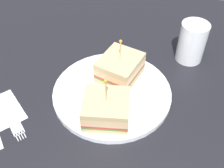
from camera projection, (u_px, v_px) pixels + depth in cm
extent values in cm
cube|color=black|center=(112.00, 97.00, 61.35)|extent=(101.53, 101.53, 2.00)
cylinder|color=white|center=(112.00, 92.00, 60.20)|extent=(25.96, 25.96, 1.23)
cube|color=tan|center=(106.00, 115.00, 54.15)|extent=(9.64, 10.15, 1.14)
cube|color=#478438|center=(106.00, 113.00, 53.61)|extent=(9.64, 10.15, 0.40)
cube|color=red|center=(106.00, 111.00, 53.29)|extent=(9.64, 10.15, 0.50)
cube|color=#E0B784|center=(106.00, 107.00, 52.46)|extent=(9.64, 10.15, 1.87)
cube|color=tan|center=(106.00, 102.00, 51.40)|extent=(9.64, 10.15, 1.14)
cylinder|color=tan|center=(106.00, 92.00, 49.39)|extent=(0.30, 0.30, 5.68)
sphere|color=orange|center=(106.00, 81.00, 47.38)|extent=(0.70, 0.70, 0.70)
cube|color=tan|center=(120.00, 74.00, 62.52)|extent=(11.18, 10.32, 1.41)
cube|color=#478438|center=(120.00, 71.00, 61.88)|extent=(11.18, 10.32, 0.40)
cube|color=red|center=(120.00, 69.00, 61.56)|extent=(11.18, 10.32, 0.50)
cube|color=#E0B784|center=(120.00, 66.00, 60.86)|extent=(11.18, 10.32, 1.49)
cube|color=tan|center=(120.00, 61.00, 59.84)|extent=(11.18, 10.32, 1.41)
cylinder|color=tan|center=(120.00, 52.00, 57.95)|extent=(0.30, 0.30, 5.35)
sphere|color=orange|center=(121.00, 41.00, 56.06)|extent=(0.70, 0.70, 0.70)
cylinder|color=silver|center=(191.00, 45.00, 66.58)|extent=(5.83, 5.83, 8.45)
cylinder|color=white|center=(192.00, 42.00, 66.04)|extent=(6.62, 6.62, 10.00)
cube|color=silver|center=(7.00, 108.00, 57.50)|extent=(5.95, 6.49, 0.35)
cube|color=silver|center=(17.00, 128.00, 54.00)|extent=(4.05, 4.15, 0.35)
cube|color=silver|center=(17.00, 137.00, 52.41)|extent=(1.47, 1.60, 0.35)
cube|color=silver|center=(19.00, 136.00, 52.60)|extent=(1.47, 1.60, 0.35)
cube|color=silver|center=(22.00, 135.00, 52.79)|extent=(1.47, 1.60, 0.35)
cube|color=silver|center=(24.00, 134.00, 52.99)|extent=(1.47, 1.60, 0.35)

